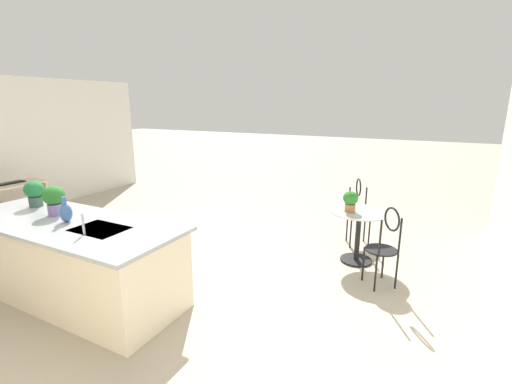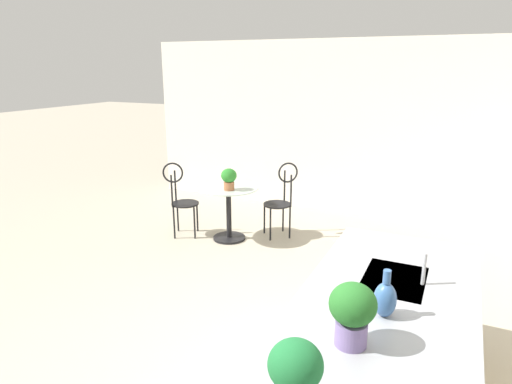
{
  "view_description": "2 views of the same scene",
  "coord_description": "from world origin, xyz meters",
  "px_view_note": "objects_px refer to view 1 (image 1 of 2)",
  "views": [
    {
      "loc": [
        -3.28,
        3.16,
        2.19
      ],
      "look_at": [
        -1.38,
        -0.49,
        1.14
      ],
      "focal_mm": 24.73,
      "sensor_mm": 36.0,
      "label": 1
    },
    {
      "loc": [
        2.61,
        1.16,
        2.31
      ],
      "look_at": [
        -0.84,
        -0.46,
        1.22
      ],
      "focal_mm": 31.2,
      "sensor_mm": 36.0,
      "label": 2
    }
  ],
  "objects_px": {
    "potted_plant_counter_far": "(34,192)",
    "chair_near_window": "(358,209)",
    "chair_by_island": "(385,243)",
    "bistro_table": "(358,231)",
    "potted_plant_counter_near": "(54,199)",
    "writing_desk": "(8,197)",
    "vase_on_counter": "(66,212)",
    "potted_plant_on_table": "(350,200)",
    "keyboard": "(11,183)"
  },
  "relations": [
    {
      "from": "potted_plant_on_table",
      "to": "potted_plant_counter_near",
      "type": "distance_m",
      "value": 3.69
    },
    {
      "from": "chair_by_island",
      "to": "vase_on_counter",
      "type": "relative_size",
      "value": 3.62
    },
    {
      "from": "chair_near_window",
      "to": "writing_desk",
      "type": "relative_size",
      "value": 0.87
    },
    {
      "from": "bistro_table",
      "to": "writing_desk",
      "type": "xyz_separation_m",
      "value": [
        6.06,
        1.32,
        0.06
      ]
    },
    {
      "from": "chair_by_island",
      "to": "potted_plant_counter_far",
      "type": "distance_m",
      "value": 4.35
    },
    {
      "from": "writing_desk",
      "to": "potted_plant_counter_far",
      "type": "xyz_separation_m",
      "value": [
        -2.5,
        0.94,
        0.6
      ]
    },
    {
      "from": "bistro_table",
      "to": "vase_on_counter",
      "type": "distance_m",
      "value": 3.68
    },
    {
      "from": "chair_near_window",
      "to": "keyboard",
      "type": "height_order",
      "value": "chair_near_window"
    },
    {
      "from": "keyboard",
      "to": "potted_plant_on_table",
      "type": "xyz_separation_m",
      "value": [
        -5.96,
        -1.14,
        0.15
      ]
    },
    {
      "from": "keyboard",
      "to": "vase_on_counter",
      "type": "height_order",
      "value": "vase_on_counter"
    },
    {
      "from": "keyboard",
      "to": "potted_plant_on_table",
      "type": "distance_m",
      "value": 6.07
    },
    {
      "from": "keyboard",
      "to": "potted_plant_counter_near",
      "type": "height_order",
      "value": "potted_plant_counter_near"
    },
    {
      "from": "chair_by_island",
      "to": "potted_plant_counter_far",
      "type": "height_order",
      "value": "potted_plant_counter_far"
    },
    {
      "from": "writing_desk",
      "to": "potted_plant_on_table",
      "type": "height_order",
      "value": "potted_plant_on_table"
    },
    {
      "from": "chair_near_window",
      "to": "potted_plant_on_table",
      "type": "distance_m",
      "value": 0.82
    },
    {
      "from": "potted_plant_counter_near",
      "to": "vase_on_counter",
      "type": "relative_size",
      "value": 1.19
    },
    {
      "from": "potted_plant_on_table",
      "to": "vase_on_counter",
      "type": "relative_size",
      "value": 0.99
    },
    {
      "from": "vase_on_counter",
      "to": "potted_plant_counter_far",
      "type": "bearing_deg",
      "value": -13.3
    },
    {
      "from": "chair_by_island",
      "to": "bistro_table",
      "type": "bearing_deg",
      "value": -54.24
    },
    {
      "from": "keyboard",
      "to": "vase_on_counter",
      "type": "bearing_deg",
      "value": 159.92
    },
    {
      "from": "bistro_table",
      "to": "potted_plant_counter_near",
      "type": "xyz_separation_m",
      "value": [
        3.01,
        2.36,
        0.67
      ]
    },
    {
      "from": "chair_near_window",
      "to": "potted_plant_counter_far",
      "type": "height_order",
      "value": "potted_plant_counter_far"
    },
    {
      "from": "bistro_table",
      "to": "keyboard",
      "type": "relative_size",
      "value": 1.82
    },
    {
      "from": "chair_by_island",
      "to": "potted_plant_counter_near",
      "type": "relative_size",
      "value": 3.04
    },
    {
      "from": "writing_desk",
      "to": "bistro_table",
      "type": "bearing_deg",
      "value": -167.73
    },
    {
      "from": "bistro_table",
      "to": "chair_by_island",
      "type": "distance_m",
      "value": 0.74
    },
    {
      "from": "bistro_table",
      "to": "potted_plant_on_table",
      "type": "bearing_deg",
      "value": 32.65
    },
    {
      "from": "potted_plant_counter_near",
      "to": "potted_plant_counter_far",
      "type": "height_order",
      "value": "potted_plant_counter_near"
    },
    {
      "from": "potted_plant_on_table",
      "to": "potted_plant_counter_far",
      "type": "distance_m",
      "value": 4.08
    },
    {
      "from": "potted_plant_on_table",
      "to": "potted_plant_counter_near",
      "type": "xyz_separation_m",
      "value": [
        2.89,
        2.28,
        0.21
      ]
    },
    {
      "from": "potted_plant_counter_near",
      "to": "bistro_table",
      "type": "bearing_deg",
      "value": -141.93
    },
    {
      "from": "writing_desk",
      "to": "potted_plant_on_table",
      "type": "relative_size",
      "value": 4.2
    },
    {
      "from": "vase_on_counter",
      "to": "chair_near_window",
      "type": "bearing_deg",
      "value": -128.72
    },
    {
      "from": "bistro_table",
      "to": "writing_desk",
      "type": "bearing_deg",
      "value": 12.27
    },
    {
      "from": "chair_near_window",
      "to": "chair_by_island",
      "type": "bearing_deg",
      "value": 114.23
    },
    {
      "from": "chair_near_window",
      "to": "potted_plant_on_table",
      "type": "relative_size",
      "value": 3.64
    },
    {
      "from": "potted_plant_on_table",
      "to": "vase_on_counter",
      "type": "xyz_separation_m",
      "value": [
        2.54,
        2.39,
        0.13
      ]
    },
    {
      "from": "chair_near_window",
      "to": "potted_plant_on_table",
      "type": "xyz_separation_m",
      "value": [
        -0.03,
        0.75,
        0.33
      ]
    },
    {
      "from": "writing_desk",
      "to": "potted_plant_counter_near",
      "type": "bearing_deg",
      "value": 161.15
    },
    {
      "from": "bistro_table",
      "to": "chair_near_window",
      "type": "height_order",
      "value": "chair_near_window"
    },
    {
      "from": "potted_plant_counter_far",
      "to": "chair_near_window",
      "type": "bearing_deg",
      "value": -139.41
    },
    {
      "from": "keyboard",
      "to": "potted_plant_counter_far",
      "type": "height_order",
      "value": "potted_plant_counter_far"
    },
    {
      "from": "writing_desk",
      "to": "potted_plant_on_table",
      "type": "bearing_deg",
      "value": -168.19
    },
    {
      "from": "chair_near_window",
      "to": "potted_plant_on_table",
      "type": "height_order",
      "value": "chair_near_window"
    },
    {
      "from": "bistro_table",
      "to": "chair_by_island",
      "type": "xyz_separation_m",
      "value": [
        -0.43,
        0.59,
        0.13
      ]
    },
    {
      "from": "writing_desk",
      "to": "potted_plant_counter_near",
      "type": "xyz_separation_m",
      "value": [
        -3.05,
        1.04,
        0.61
      ]
    },
    {
      "from": "keyboard",
      "to": "potted_plant_counter_far",
      "type": "distance_m",
      "value": 2.75
    },
    {
      "from": "potted_plant_counter_near",
      "to": "potted_plant_counter_far",
      "type": "xyz_separation_m",
      "value": [
        0.55,
        -0.1,
        -0.01
      ]
    },
    {
      "from": "chair_near_window",
      "to": "potted_plant_counter_far",
      "type": "xyz_separation_m",
      "value": [
        3.42,
        2.93,
        0.53
      ]
    },
    {
      "from": "writing_desk",
      "to": "chair_near_window",
      "type": "bearing_deg",
      "value": -161.4
    }
  ]
}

